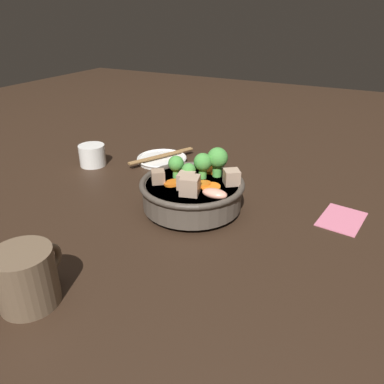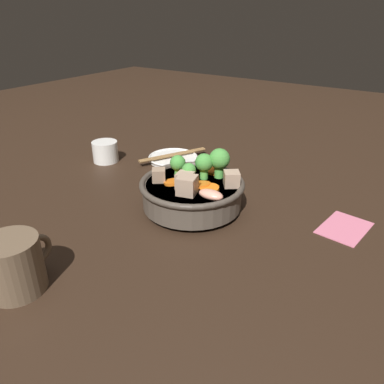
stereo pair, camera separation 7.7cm
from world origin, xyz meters
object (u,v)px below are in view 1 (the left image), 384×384
at_px(stirfry_bowl, 193,190).
at_px(tea_cup, 92,155).
at_px(side_saucer, 162,159).
at_px(chopsticks_pair, 162,156).
at_px(dark_mug, 27,277).

relative_size(stirfry_bowl, tea_cup, 3.14).
distance_m(side_saucer, chopsticks_pair, 0.01).
height_order(tea_cup, chopsticks_pair, tea_cup).
bearing_deg(side_saucer, chopsticks_pair, 45.00).
bearing_deg(side_saucer, dark_mug, -167.92).
bearing_deg(chopsticks_pair, dark_mug, -167.92).
height_order(stirfry_bowl, dark_mug, stirfry_bowl).
xyz_separation_m(dark_mug, chopsticks_pair, (0.55, 0.12, -0.03)).
height_order(side_saucer, dark_mug, dark_mug).
relative_size(dark_mug, chopsticks_pair, 0.59).
bearing_deg(dark_mug, tea_cup, 31.13).
bearing_deg(dark_mug, chopsticks_pair, 12.08).
xyz_separation_m(side_saucer, chopsticks_pair, (0.00, 0.00, 0.01)).
bearing_deg(chopsticks_pair, tea_cup, 125.22).
height_order(side_saucer, tea_cup, tea_cup).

